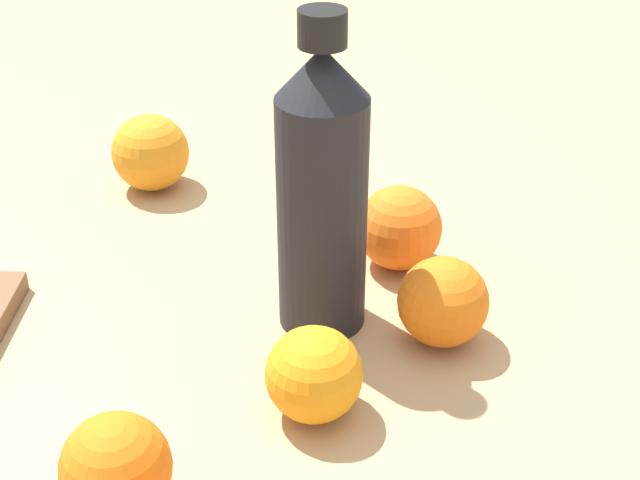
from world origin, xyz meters
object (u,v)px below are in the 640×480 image
orange_0 (116,468)px  orange_2 (399,228)px  orange_4 (314,374)px  water_bottle (320,193)px  orange_1 (150,152)px  orange_5 (443,302)px

orange_0 → orange_2: (0.08, 0.34, 0.00)m
orange_2 → orange_4: (-0.00, -0.21, -0.00)m
orange_4 → water_bottle: bearing=108.5°
water_bottle → orange_1: (-0.25, 0.16, -0.08)m
orange_1 → orange_4: size_ratio=1.14×
orange_0 → orange_1: bearing=117.1°
orange_1 → orange_2: 0.29m
orange_0 → orange_2: orange_2 is taller
orange_0 → orange_1: orange_1 is taller
orange_4 → orange_0: bearing=-123.1°
orange_2 → orange_4: 0.21m
water_bottle → orange_0: 0.25m
orange_2 → orange_5: bearing=-56.0°
water_bottle → orange_4: bearing=129.4°
orange_0 → orange_4: size_ratio=1.01×
water_bottle → orange_4: 0.14m
orange_5 → orange_0: bearing=-121.1°
orange_4 → orange_2: bearing=89.9°
orange_1 → orange_2: (0.29, -0.05, -0.00)m
orange_4 → orange_5: bearing=61.2°
orange_0 → orange_4: (0.08, 0.13, -0.00)m
orange_0 → orange_2: 0.35m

